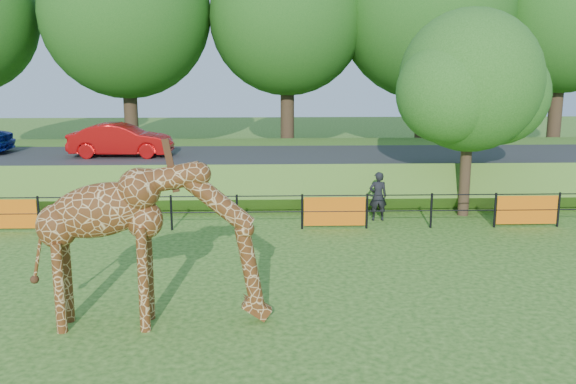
% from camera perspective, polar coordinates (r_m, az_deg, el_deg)
% --- Properties ---
extents(ground, '(90.00, 90.00, 0.00)m').
position_cam_1_polar(ground, '(12.30, -6.21, -13.24)').
color(ground, '#235214').
rests_on(ground, ground).
extents(giraffe, '(4.63, 0.97, 3.29)m').
position_cam_1_polar(giraffe, '(12.75, -12.03, -4.61)').
color(giraffe, '#5A2E12').
rests_on(giraffe, ground).
extents(perimeter_fence, '(28.07, 0.10, 1.10)m').
position_cam_1_polar(perimeter_fence, '(19.68, -4.56, -1.80)').
color(perimeter_fence, black).
rests_on(perimeter_fence, ground).
extents(embankment, '(40.00, 9.00, 1.30)m').
position_cam_1_polar(embankment, '(27.00, -3.86, 2.20)').
color(embankment, '#235214').
rests_on(embankment, ground).
extents(road, '(40.00, 5.00, 0.12)m').
position_cam_1_polar(road, '(25.41, -3.99, 3.20)').
color(road, '#2C2C2E').
rests_on(road, embankment).
extents(car_red, '(3.92, 1.46, 1.28)m').
position_cam_1_polar(car_red, '(25.60, -14.63, 4.49)').
color(car_red, '#BB0D0D').
rests_on(car_red, road).
extents(visitor, '(0.59, 0.39, 1.60)m').
position_cam_1_polar(visitor, '(20.88, 8.00, -0.38)').
color(visitor, black).
rests_on(visitor, ground).
extents(tree_east, '(5.40, 4.71, 6.76)m').
position_cam_1_polar(tree_east, '(21.79, 16.11, 9.04)').
color(tree_east, '#332417').
rests_on(tree_east, ground).
extents(bg_tree_line, '(37.30, 8.80, 11.82)m').
position_cam_1_polar(bg_tree_line, '(33.17, -0.26, 15.39)').
color(bg_tree_line, '#332417').
rests_on(bg_tree_line, ground).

